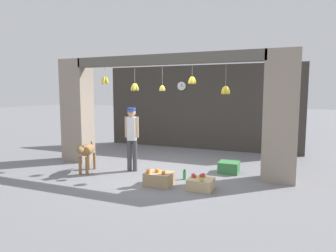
% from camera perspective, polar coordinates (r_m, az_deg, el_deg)
% --- Properties ---
extents(ground_plane, '(60.00, 60.00, 0.00)m').
position_cam_1_polar(ground_plane, '(7.36, -1.41, -8.69)').
color(ground_plane, slate).
extents(shop_back_wall, '(6.65, 0.12, 2.81)m').
position_cam_1_polar(shop_back_wall, '(10.16, 5.88, 3.54)').
color(shop_back_wall, '#38332D').
rests_on(shop_back_wall, ground_plane).
extents(shop_pillar_left, '(0.70, 0.60, 2.81)m').
position_cam_1_polar(shop_pillar_left, '(8.78, -16.87, 2.82)').
color(shop_pillar_left, gray).
rests_on(shop_pillar_left, ground_plane).
extents(shop_pillar_right, '(0.70, 0.60, 2.81)m').
position_cam_1_polar(shop_pillar_right, '(6.83, 20.68, 1.69)').
color(shop_pillar_right, gray).
rests_on(shop_pillar_right, ground_plane).
extents(storefront_awning, '(4.75, 0.32, 0.95)m').
position_cam_1_polar(storefront_awning, '(7.24, -1.05, 12.15)').
color(storefront_awning, '#5B564C').
extents(dog, '(0.45, 0.97, 0.74)m').
position_cam_1_polar(dog, '(7.46, -15.26, -4.68)').
color(dog, olive).
rests_on(dog, ground_plane).
extents(shopkeeper, '(0.34, 0.27, 1.55)m').
position_cam_1_polar(shopkeeper, '(7.30, -6.90, -1.65)').
color(shopkeeper, '#424247').
rests_on(shopkeeper, ground_plane).
extents(fruit_crate_oranges, '(0.55, 0.43, 0.34)m').
position_cam_1_polar(fruit_crate_oranges, '(6.31, -1.75, -9.96)').
color(fruit_crate_oranges, tan).
rests_on(fruit_crate_oranges, ground_plane).
extents(fruit_crate_apples, '(0.49, 0.42, 0.29)m').
position_cam_1_polar(fruit_crate_apples, '(6.09, 6.24, -10.85)').
color(fruit_crate_apples, tan).
rests_on(fruit_crate_apples, ground_plane).
extents(produce_box_green, '(0.47, 0.43, 0.27)m').
position_cam_1_polar(produce_box_green, '(7.39, 11.51, -7.70)').
color(produce_box_green, '#387A42').
rests_on(produce_box_green, ground_plane).
extents(water_bottle, '(0.07, 0.07, 0.22)m').
position_cam_1_polar(water_bottle, '(6.72, 3.16, -9.27)').
color(water_bottle, '#38934C').
rests_on(water_bottle, ground_plane).
extents(wall_clock, '(0.31, 0.03, 0.31)m').
position_cam_1_polar(wall_clock, '(10.26, 2.59, 7.61)').
color(wall_clock, black).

